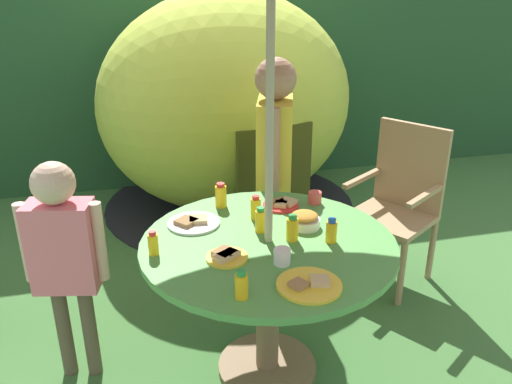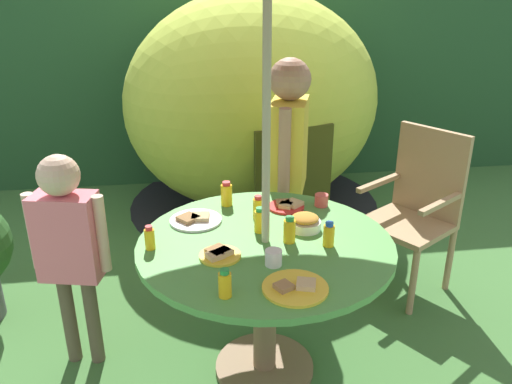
# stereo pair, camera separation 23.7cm
# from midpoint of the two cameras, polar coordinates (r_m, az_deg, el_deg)

# --- Properties ---
(ground_plane) EXTENTS (10.00, 10.00, 0.02)m
(ground_plane) POSITION_cam_midpoint_polar(r_m,az_deg,el_deg) (2.77, -1.35, -19.22)
(ground_plane) COLOR #3D6B33
(hedge_backdrop) EXTENTS (9.00, 0.70, 1.83)m
(hedge_backdrop) POSITION_cam_midpoint_polar(r_m,az_deg,el_deg) (5.16, -9.21, 12.01)
(hedge_backdrop) COLOR #234C28
(hedge_backdrop) RESTS_ON ground_plane
(garden_table) EXTENTS (1.17, 1.17, 0.73)m
(garden_table) POSITION_cam_midpoint_polar(r_m,az_deg,el_deg) (2.42, -1.48, -8.77)
(garden_table) COLOR brown
(garden_table) RESTS_ON ground_plane
(wooden_chair) EXTENTS (0.63, 0.63, 1.01)m
(wooden_chair) POSITION_cam_midpoint_polar(r_m,az_deg,el_deg) (3.34, 13.75, -0.58)
(wooden_chair) COLOR tan
(wooden_chair) RESTS_ON ground_plane
(dome_tent) EXTENTS (2.59, 2.59, 1.79)m
(dome_tent) POSITION_cam_midpoint_polar(r_m,az_deg,el_deg) (4.29, -4.75, 9.70)
(dome_tent) COLOR #B2C63F
(dome_tent) RESTS_ON ground_plane
(child_in_yellow_shirt) EXTENTS (0.31, 0.46, 1.43)m
(child_in_yellow_shirt) POSITION_cam_midpoint_polar(r_m,az_deg,el_deg) (3.09, -0.11, 5.27)
(child_in_yellow_shirt) COLOR #3F3F47
(child_in_yellow_shirt) RESTS_ON ground_plane
(child_in_pink_shirt) EXTENTS (0.38, 0.22, 1.12)m
(child_in_pink_shirt) POSITION_cam_midpoint_polar(r_m,az_deg,el_deg) (2.53, -23.25, -5.69)
(child_in_pink_shirt) COLOR brown
(child_in_pink_shirt) RESTS_ON ground_plane
(snack_bowl) EXTENTS (0.15, 0.15, 0.08)m
(snack_bowl) POSITION_cam_midpoint_polar(r_m,az_deg,el_deg) (2.45, 2.67, -3.20)
(snack_bowl) COLOR white
(snack_bowl) RESTS_ON garden_table
(plate_far_left) EXTENTS (0.19, 0.19, 0.03)m
(plate_far_left) POSITION_cam_midpoint_polar(r_m,az_deg,el_deg) (2.67, 0.35, -1.42)
(plate_far_left) COLOR red
(plate_far_left) RESTS_ON garden_table
(plate_center_back) EXTENTS (0.18, 0.18, 0.03)m
(plate_center_back) POSITION_cam_midpoint_polar(r_m,az_deg,el_deg) (2.20, -6.43, -7.18)
(plate_center_back) COLOR yellow
(plate_center_back) RESTS_ON garden_table
(plate_near_left) EXTENTS (0.26, 0.26, 0.03)m
(plate_near_left) POSITION_cam_midpoint_polar(r_m,az_deg,el_deg) (2.52, -9.70, -3.41)
(plate_near_left) COLOR white
(plate_near_left) RESTS_ON garden_table
(plate_far_right) EXTENTS (0.26, 0.26, 0.03)m
(plate_far_right) POSITION_cam_midpoint_polar(r_m,az_deg,el_deg) (2.01, 2.58, -10.36)
(plate_far_right) COLOR yellow
(plate_far_right) RESTS_ON garden_table
(juice_bottle_near_right) EXTENTS (0.05, 0.05, 0.12)m
(juice_bottle_near_right) POSITION_cam_midpoint_polar(r_m,az_deg,el_deg) (1.93, -5.21, -10.41)
(juice_bottle_near_right) COLOR yellow
(juice_bottle_near_right) RESTS_ON garden_table
(juice_bottle_center_front) EXTENTS (0.04, 0.04, 0.11)m
(juice_bottle_center_front) POSITION_cam_midpoint_polar(r_m,az_deg,el_deg) (2.27, -14.36, -5.67)
(juice_bottle_center_front) COLOR yellow
(juice_bottle_center_front) RESTS_ON garden_table
(juice_bottle_mid_left) EXTENTS (0.05, 0.05, 0.13)m
(juice_bottle_mid_left) POSITION_cam_midpoint_polar(r_m,az_deg,el_deg) (2.31, 1.15, -4.17)
(juice_bottle_mid_left) COLOR yellow
(juice_bottle_mid_left) RESTS_ON garden_table
(juice_bottle_mid_right) EXTENTS (0.05, 0.05, 0.12)m
(juice_bottle_mid_right) POSITION_cam_midpoint_polar(r_m,az_deg,el_deg) (2.31, 5.52, -4.43)
(juice_bottle_mid_right) COLOR yellow
(juice_bottle_mid_right) RESTS_ON garden_table
(juice_bottle_front_edge) EXTENTS (0.05, 0.05, 0.12)m
(juice_bottle_front_edge) POSITION_cam_midpoint_polar(r_m,az_deg,el_deg) (2.52, -2.82, -1.87)
(juice_bottle_front_edge) COLOR yellow
(juice_bottle_front_edge) RESTS_ON garden_table
(juice_bottle_back_edge) EXTENTS (0.05, 0.05, 0.12)m
(juice_bottle_back_edge) POSITION_cam_midpoint_polar(r_m,az_deg,el_deg) (2.39, -2.33, -3.24)
(juice_bottle_back_edge) COLOR yellow
(juice_bottle_back_edge) RESTS_ON garden_table
(juice_bottle_spot_a) EXTENTS (0.06, 0.06, 0.13)m
(juice_bottle_spot_a) POSITION_cam_midpoint_polar(r_m,az_deg,el_deg) (2.67, -6.48, -0.46)
(juice_bottle_spot_a) COLOR yellow
(juice_bottle_spot_a) RESTS_ON garden_table
(cup_near) EXTENTS (0.07, 0.07, 0.07)m
(cup_near) POSITION_cam_midpoint_polar(r_m,az_deg,el_deg) (2.14, -0.27, -7.29)
(cup_near) COLOR white
(cup_near) RESTS_ON garden_table
(cup_far) EXTENTS (0.07, 0.07, 0.06)m
(cup_far) POSITION_cam_midpoint_polar(r_m,az_deg,el_deg) (2.71, 4.10, -0.66)
(cup_far) COLOR #E04C47
(cup_far) RESTS_ON garden_table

